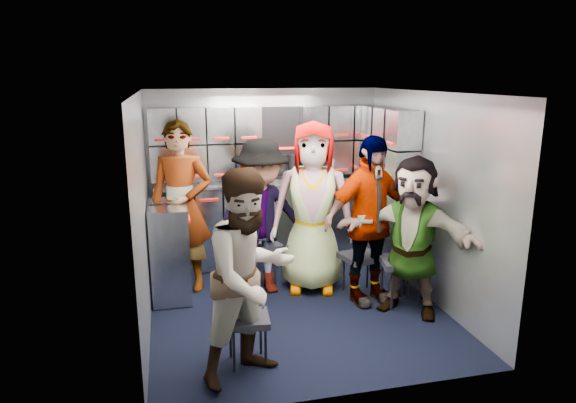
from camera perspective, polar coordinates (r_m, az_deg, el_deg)
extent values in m
plane|color=black|center=(5.24, 0.80, -11.60)|extent=(3.00, 3.00, 0.00)
cube|color=gray|center=(6.31, -2.52, 2.87)|extent=(2.80, 0.04, 2.10)
cube|color=gray|center=(4.74, -15.78, -1.35)|extent=(0.04, 3.00, 2.10)
cube|color=gray|center=(5.39, 15.42, 0.47)|extent=(0.04, 3.00, 2.10)
cube|color=silver|center=(4.73, 0.89, 12.02)|extent=(2.80, 3.00, 0.02)
cube|color=#8E929C|center=(6.24, -2.09, -2.50)|extent=(2.68, 0.38, 0.99)
cube|color=#8E929C|center=(5.44, -12.98, -5.37)|extent=(0.38, 0.76, 0.99)
cube|color=silver|center=(6.12, -2.14, 2.18)|extent=(2.68, 0.42, 0.03)
cube|color=#8E929C|center=(6.10, -2.29, 6.67)|extent=(2.68, 0.28, 0.82)
cube|color=#8E929C|center=(5.86, 11.13, 6.13)|extent=(0.28, 1.00, 0.82)
cube|color=#8E929C|center=(5.98, 11.08, -3.44)|extent=(0.28, 1.20, 1.00)
cube|color=#B4110D|center=(5.95, -1.75, 0.53)|extent=(2.60, 0.02, 0.03)
cube|color=black|center=(4.17, -4.55, -12.92)|extent=(0.37, 0.35, 0.05)
cylinder|color=black|center=(4.16, -6.03, -16.15)|extent=(0.02, 0.02, 0.36)
cylinder|color=black|center=(4.19, -2.49, -15.82)|extent=(0.02, 0.02, 0.36)
cylinder|color=black|center=(4.34, -6.42, -14.75)|extent=(0.02, 0.02, 0.36)
cylinder|color=black|center=(4.37, -3.05, -14.46)|extent=(0.02, 0.02, 0.36)
cube|color=black|center=(5.59, -3.26, -4.97)|extent=(0.50, 0.49, 0.06)
cylinder|color=black|center=(5.52, -4.54, -7.82)|extent=(0.03, 0.03, 0.43)
cylinder|color=black|center=(5.57, -1.46, -7.58)|extent=(0.03, 0.03, 0.43)
cylinder|color=black|center=(5.76, -4.94, -6.89)|extent=(0.03, 0.03, 0.43)
cylinder|color=black|center=(5.81, -1.99, -6.67)|extent=(0.03, 0.03, 0.43)
cube|color=black|center=(5.67, 2.17, -4.65)|extent=(0.51, 0.50, 0.06)
cylinder|color=black|center=(5.60, 1.01, -7.47)|extent=(0.03, 0.03, 0.43)
cylinder|color=black|center=(5.68, 3.97, -7.20)|extent=(0.03, 0.03, 0.43)
cylinder|color=black|center=(5.83, 0.37, -6.57)|extent=(0.03, 0.03, 0.43)
cylinder|color=black|center=(5.91, 3.23, -6.33)|extent=(0.03, 0.03, 0.43)
cube|color=black|center=(5.44, 8.04, -6.10)|extent=(0.44, 0.43, 0.06)
cylinder|color=black|center=(5.37, 7.05, -8.79)|extent=(0.02, 0.02, 0.39)
cylinder|color=black|center=(5.47, 9.75, -8.47)|extent=(0.02, 0.02, 0.39)
cylinder|color=black|center=(5.57, 6.21, -7.90)|extent=(0.02, 0.02, 0.39)
cylinder|color=black|center=(5.66, 8.83, -7.62)|extent=(0.02, 0.02, 0.39)
cube|color=black|center=(5.26, 12.53, -6.58)|extent=(0.46, 0.45, 0.06)
cylinder|color=black|center=(5.18, 11.51, -9.64)|extent=(0.03, 0.03, 0.42)
cylinder|color=black|center=(5.30, 14.46, -9.23)|extent=(0.03, 0.03, 0.42)
cylinder|color=black|center=(5.39, 10.37, -8.62)|extent=(0.03, 0.03, 0.42)
cylinder|color=black|center=(5.51, 13.23, -8.26)|extent=(0.03, 0.03, 0.42)
imported|color=black|center=(5.50, -11.78, -0.62)|extent=(0.76, 0.60, 1.81)
imported|color=black|center=(3.83, -4.24, -8.29)|extent=(0.98, 0.91, 1.62)
imported|color=black|center=(5.31, -2.97, -1.82)|extent=(1.14, 0.76, 1.64)
imported|color=black|center=(5.38, 2.73, -0.69)|extent=(1.00, 0.79, 1.80)
imported|color=black|center=(5.15, 8.93, -2.13)|extent=(1.06, 0.62, 1.70)
imported|color=black|center=(5.00, 13.61, -3.78)|extent=(1.36, 1.30, 1.54)
cylinder|color=white|center=(6.02, -3.23, 3.36)|extent=(0.06, 0.06, 0.26)
cylinder|color=white|center=(5.96, -7.16, 3.04)|extent=(0.06, 0.06, 0.23)
cylinder|color=white|center=(6.24, 4.91, 3.66)|extent=(0.07, 0.07, 0.25)
cylinder|color=tan|center=(6.00, -4.47, 2.51)|extent=(0.07, 0.07, 0.09)
cylinder|color=tan|center=(6.22, 4.47, 2.95)|extent=(0.08, 0.08, 0.10)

